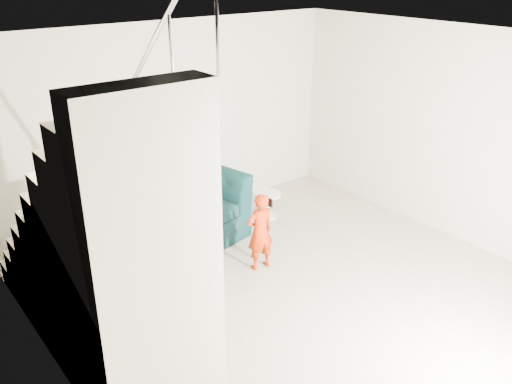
{
  "coord_description": "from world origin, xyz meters",
  "views": [
    {
      "loc": [
        -3.49,
        -3.42,
        3.42
      ],
      "look_at": [
        0.15,
        1.2,
        0.85
      ],
      "focal_mm": 38.0,
      "sensor_mm": 36.0,
      "label": 1
    }
  ],
  "objects_px": {
    "armchair": "(187,209)",
    "staircase": "(108,266)",
    "side_table": "(267,201)",
    "toddler": "(260,232)"
  },
  "relations": [
    {
      "from": "armchair",
      "to": "side_table",
      "type": "distance_m",
      "value": 1.25
    },
    {
      "from": "toddler",
      "to": "side_table",
      "type": "height_order",
      "value": "toddler"
    },
    {
      "from": "toddler",
      "to": "staircase",
      "type": "xyz_separation_m",
      "value": [
        -2.0,
        -0.39,
        0.47
      ]
    },
    {
      "from": "staircase",
      "to": "armchair",
      "type": "bearing_deg",
      "value": 41.74
    },
    {
      "from": "side_table",
      "to": "staircase",
      "type": "xyz_separation_m",
      "value": [
        -2.93,
        -1.38,
        0.7
      ]
    },
    {
      "from": "armchair",
      "to": "side_table",
      "type": "bearing_deg",
      "value": -18.27
    },
    {
      "from": "side_table",
      "to": "staircase",
      "type": "bearing_deg",
      "value": -154.8
    },
    {
      "from": "armchair",
      "to": "side_table",
      "type": "xyz_separation_m",
      "value": [
        1.22,
        -0.14,
        -0.18
      ]
    },
    {
      "from": "side_table",
      "to": "toddler",
      "type": "bearing_deg",
      "value": -133.12
    },
    {
      "from": "armchair",
      "to": "staircase",
      "type": "distance_m",
      "value": 2.34
    }
  ]
}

